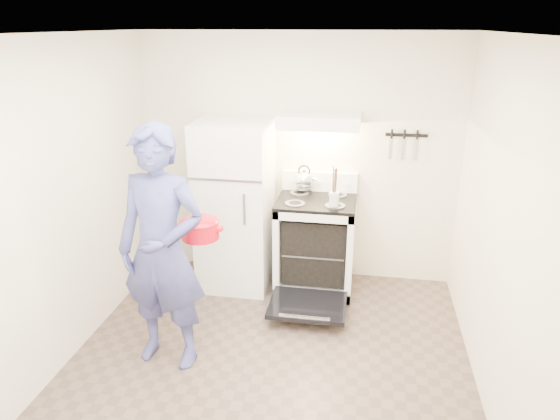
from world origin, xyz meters
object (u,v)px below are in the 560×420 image
object	(u,v)px
refrigerator	(236,205)
stove_body	(315,245)
person	(162,250)
tea_kettle	(304,179)
dutch_oven	(200,230)

from	to	relation	value
refrigerator	stove_body	xyz separation A→B (m)	(0.81, 0.02, -0.39)
stove_body	person	distance (m)	1.78
tea_kettle	dutch_oven	world-z (taller)	tea_kettle
refrigerator	tea_kettle	world-z (taller)	refrigerator
person	dutch_oven	distance (m)	0.38
person	dutch_oven	bearing A→B (deg)	64.92
refrigerator	stove_body	bearing A→B (deg)	1.77
dutch_oven	person	bearing A→B (deg)	-120.58
person	dutch_oven	xyz separation A→B (m)	(0.19, 0.33, 0.04)
tea_kettle	person	world-z (taller)	person
refrigerator	dutch_oven	xyz separation A→B (m)	(-0.02, -1.02, 0.15)
stove_body	person	world-z (taller)	person
stove_body	tea_kettle	size ratio (longest dim) A/B	3.31
refrigerator	tea_kettle	distance (m)	0.74
stove_body	tea_kettle	world-z (taller)	tea_kettle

